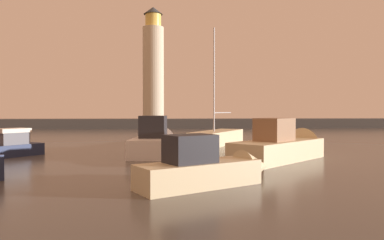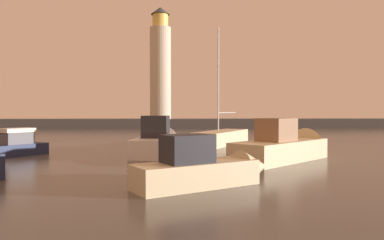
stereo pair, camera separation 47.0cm
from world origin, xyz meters
The scene contains 8 objects.
ground_plane centered at (0.00, 30.85, 0.00)m, with size 220.00×220.00×0.00m, color #4C4742.
breakwater centered at (0.00, 61.70, 0.80)m, with size 86.03×5.36×1.59m, color #423F3D.
lighthouse centered at (-5.38, 61.70, 10.73)m, with size 3.63×3.63×19.29m.
motorboat_0 centered at (-13.44, 21.81, 0.61)m, with size 4.48×5.19×2.05m.
motorboat_1 centered at (-3.67, 24.10, 0.76)m, with size 3.24×8.16×3.12m.
motorboat_2 centered at (4.50, 20.39, 0.76)m, with size 8.00×7.60×3.00m.
motorboat_4 centered at (-1.16, 12.76, 0.67)m, with size 6.04×4.30×2.25m.
sailboat_moored centered at (1.41, 30.10, 0.63)m, with size 5.79×8.05×9.99m.
Camera 2 is at (-2.46, -1.22, 2.88)m, focal length 33.81 mm.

